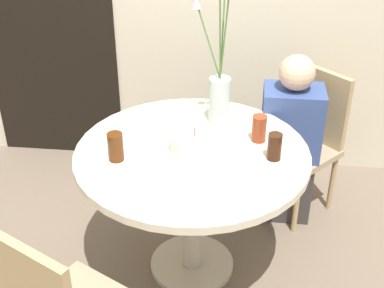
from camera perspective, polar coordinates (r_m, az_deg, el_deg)
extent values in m
plane|color=#6B5B4C|center=(3.05, 0.00, -12.85)|extent=(16.00, 16.00, 0.00)
cube|color=black|center=(3.72, -15.31, 12.96)|extent=(0.90, 0.01, 2.05)
cylinder|color=beige|center=(2.60, 0.00, -1.13)|extent=(1.14, 1.14, 0.04)
cylinder|color=#B7AD99|center=(2.81, 0.00, -7.39)|extent=(0.10, 0.10, 0.68)
cylinder|color=#B7AD99|center=(3.04, 0.00, -12.65)|extent=(0.46, 0.46, 0.03)
cube|color=#9E896B|center=(3.29, 11.09, -0.82)|extent=(0.57, 0.57, 0.04)
cube|color=tan|center=(3.30, 13.56, 3.97)|extent=(0.30, 0.29, 0.46)
cylinder|color=tan|center=(3.38, 6.68, -3.76)|extent=(0.03, 0.03, 0.39)
cylinder|color=tan|center=(3.21, 11.08, -6.37)|extent=(0.03, 0.03, 0.39)
cylinder|color=tan|center=(3.60, 10.42, -1.71)|extent=(0.03, 0.03, 0.39)
cylinder|color=tan|center=(3.44, 14.71, -4.02)|extent=(0.03, 0.03, 0.39)
cylinder|color=white|center=(2.57, 0.31, 0.12)|extent=(0.24, 0.24, 0.08)
cylinder|color=#E54C4C|center=(2.54, 0.31, 1.33)|extent=(0.01, 0.01, 0.04)
cylinder|color=#B2C6C1|center=(2.79, 2.95, 4.65)|extent=(0.11, 0.11, 0.25)
cylinder|color=#4C7538|center=(2.62, 3.02, 11.77)|extent=(0.02, 0.06, 0.50)
cylinder|color=#4C7538|center=(2.70, 1.79, 10.86)|extent=(0.14, 0.07, 0.37)
cone|color=beige|center=(2.67, 0.49, 14.83)|extent=(0.05, 0.05, 0.05)
cylinder|color=#4C7538|center=(2.68, 3.31, 11.95)|extent=(0.02, 0.09, 0.48)
cylinder|color=#4C7538|center=(2.62, 3.54, 11.69)|extent=(0.04, 0.05, 0.50)
cylinder|color=white|center=(2.37, -1.95, -4.00)|extent=(0.20, 0.20, 0.01)
cylinder|color=#33190C|center=(2.52, 8.80, -0.28)|extent=(0.07, 0.07, 0.13)
cylinder|color=#51280F|center=(2.51, -8.15, -0.30)|extent=(0.07, 0.07, 0.14)
cylinder|color=maroon|center=(2.66, 7.18, 1.65)|extent=(0.07, 0.07, 0.14)
cube|color=#383333|center=(3.34, 9.87, -4.15)|extent=(0.31, 0.24, 0.43)
cube|color=#33477F|center=(3.12, 10.57, 2.26)|extent=(0.34, 0.24, 0.42)
sphere|color=#D1A889|center=(2.98, 11.14, 7.48)|extent=(0.20, 0.20, 0.20)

